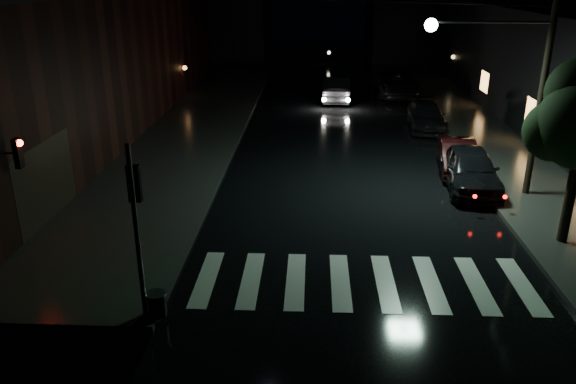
# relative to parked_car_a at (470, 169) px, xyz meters

# --- Properties ---
(ground) EXTENTS (120.00, 120.00, 0.00)m
(ground) POSITION_rel_parked_car_a_xyz_m (-7.60, -7.76, -0.79)
(ground) COLOR black
(ground) RESTS_ON ground
(sidewalk_left) EXTENTS (6.00, 44.00, 0.15)m
(sidewalk_left) POSITION_rel_parked_car_a_xyz_m (-12.60, 6.24, -0.71)
(sidewalk_left) COLOR #282826
(sidewalk_left) RESTS_ON ground
(sidewalk_right) EXTENTS (4.00, 44.00, 0.15)m
(sidewalk_right) POSITION_rel_parked_car_a_xyz_m (2.40, 6.24, -0.71)
(sidewalk_right) COLOR #282826
(sidewalk_right) RESTS_ON ground
(building_left) EXTENTS (10.00, 36.00, 7.00)m
(building_left) POSITION_rel_parked_car_a_xyz_m (-19.60, 8.24, 2.71)
(building_left) COLOR black
(building_left) RESTS_ON ground
(building_far_left) EXTENTS (14.00, 10.00, 8.00)m
(building_far_left) POSITION_rel_parked_car_a_xyz_m (-17.60, 37.24, 3.21)
(building_far_left) COLOR black
(building_far_left) RESTS_ON ground
(building_far_right) EXTENTS (14.00, 10.00, 7.00)m
(building_far_right) POSITION_rel_parked_car_a_xyz_m (6.40, 37.24, 2.71)
(building_far_right) COLOR black
(building_far_right) RESTS_ON ground
(crosswalk) EXTENTS (9.00, 3.00, 0.01)m
(crosswalk) POSITION_rel_parked_car_a_xyz_m (-4.60, -7.26, -0.78)
(crosswalk) COLOR beige
(crosswalk) RESTS_ON ground
(signal_pole_corner) EXTENTS (0.68, 0.61, 4.20)m
(signal_pole_corner) POSITION_rel_parked_car_a_xyz_m (-9.74, -9.22, 0.75)
(signal_pole_corner) COLOR slate
(signal_pole_corner) RESTS_ON ground
(signal_red_facade) EXTENTS (0.54, 0.28, 0.85)m
(signal_red_facade) POSITION_rel_parked_car_a_xyz_m (-14.24, -5.76, 2.26)
(signal_red_facade) COLOR slate
(signal_red_facade) RESTS_ON ground
(utility_pole) EXTENTS (4.92, 0.44, 8.00)m
(utility_pole) POSITION_rel_parked_car_a_xyz_m (1.23, -0.76, 3.81)
(utility_pole) COLOR black
(utility_pole) RESTS_ON ground
(parked_car_a) EXTENTS (2.15, 4.74, 1.58)m
(parked_car_a) POSITION_rel_parked_car_a_xyz_m (0.00, 0.00, 0.00)
(parked_car_a) COLOR black
(parked_car_a) RESTS_ON ground
(parked_car_b) EXTENTS (1.87, 4.16, 1.32)m
(parked_car_b) POSITION_rel_parked_car_a_xyz_m (0.00, 1.98, -0.13)
(parked_car_b) COLOR black
(parked_car_b) RESTS_ON ground
(parked_car_c) EXTENTS (2.11, 4.68, 1.33)m
(parked_car_c) POSITION_rel_parked_car_a_xyz_m (0.00, 9.06, -0.12)
(parked_car_c) COLOR black
(parked_car_c) RESTS_ON ground
(parked_car_d) EXTENTS (2.91, 6.00, 1.64)m
(parked_car_d) POSITION_rel_parked_car_a_xyz_m (-0.34, 17.85, 0.03)
(parked_car_d) COLOR black
(parked_car_d) RESTS_ON ground
(oncoming_car) EXTENTS (1.87, 4.82, 1.57)m
(oncoming_car) POSITION_rel_parked_car_a_xyz_m (-4.49, 15.82, -0.01)
(oncoming_car) COLOR black
(oncoming_car) RESTS_ON ground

